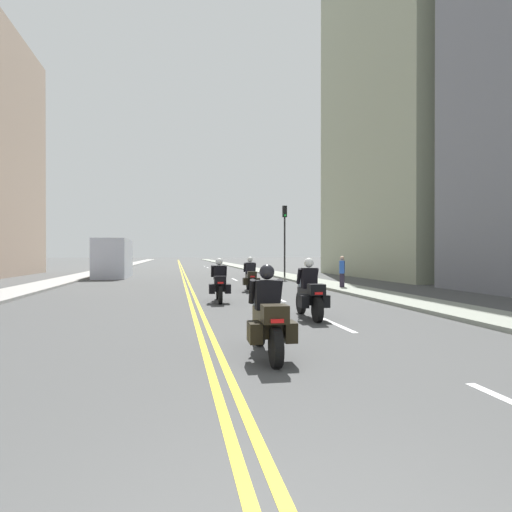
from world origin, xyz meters
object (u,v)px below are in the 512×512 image
object	(u,v)px
motorcycle_0	(268,320)
traffic_cone_1	(314,283)
traffic_light_near	(285,229)
motorcycle_3	(250,277)
parked_truck	(114,260)
traffic_cone_0	(311,283)
pedestrian_0	(342,272)
motorcycle_1	(310,294)
motorcycle_2	(219,284)

from	to	relation	value
motorcycle_0	traffic_cone_1	size ratio (longest dim) A/B	3.47
traffic_cone_1	traffic_light_near	xyz separation A→B (m)	(1.01, 9.25, 3.18)
motorcycle_3	parked_truck	bearing A→B (deg)	124.28
traffic_cone_1	traffic_light_near	world-z (taller)	traffic_light_near
traffic_cone_0	parked_truck	world-z (taller)	parked_truck
traffic_light_near	motorcycle_0	bearing A→B (deg)	-105.61
traffic_light_near	parked_truck	size ratio (longest dim) A/B	0.79
traffic_cone_0	traffic_cone_1	bearing A→B (deg)	52.77
traffic_cone_0	pedestrian_0	bearing A→B (deg)	11.83
motorcycle_1	parked_truck	bearing A→B (deg)	112.15
motorcycle_0	motorcycle_1	xyz separation A→B (m)	(2.01, 3.83, 0.02)
motorcycle_1	traffic_cone_1	world-z (taller)	motorcycle_1
traffic_cone_1	motorcycle_2	bearing A→B (deg)	-140.31
traffic_light_near	motorcycle_1	bearing A→B (deg)	-102.75
traffic_cone_0	parked_truck	xyz separation A→B (m)	(-10.73, 13.39, 0.90)
motorcycle_3	pedestrian_0	distance (m)	4.57
motorcycle_0	motorcycle_1	world-z (taller)	motorcycle_1
motorcycle_1	motorcycle_3	size ratio (longest dim) A/B	0.98
motorcycle_1	pedestrian_0	bearing A→B (deg)	63.84
traffic_cone_1	parked_truck	distance (m)	17.08
motorcycle_3	traffic_cone_0	size ratio (longest dim) A/B	3.02
pedestrian_0	traffic_light_near	bearing A→B (deg)	32.63
motorcycle_1	traffic_cone_1	bearing A→B (deg)	72.08
motorcycle_1	parked_truck	distance (m)	22.89
motorcycle_2	parked_truck	bearing A→B (deg)	111.99
motorcycle_0	parked_truck	xyz separation A→B (m)	(-6.01, 25.26, 0.64)
motorcycle_0	traffic_cone_0	bearing A→B (deg)	70.50
motorcycle_3	traffic_cone_0	world-z (taller)	motorcycle_3
parked_truck	traffic_cone_1	bearing A→B (deg)	-49.82
motorcycle_1	pedestrian_0	world-z (taller)	motorcycle_1
motorcycle_1	pedestrian_0	size ratio (longest dim) A/B	1.36
motorcycle_3	traffic_light_near	size ratio (longest dim) A/B	0.44
motorcycle_0	traffic_cone_1	distance (m)	13.21
traffic_cone_0	traffic_light_near	xyz separation A→B (m)	(1.28, 9.61, 3.12)
motorcycle_2	traffic_cone_0	world-z (taller)	motorcycle_2
motorcycle_2	traffic_light_near	xyz separation A→B (m)	(5.99, 13.39, 2.84)
traffic_cone_1	parked_truck	world-z (taller)	parked_truck
motorcycle_2	traffic_cone_0	size ratio (longest dim) A/B	2.99
motorcycle_3	pedestrian_0	world-z (taller)	pedestrian_0
motorcycle_0	traffic_cone_1	bearing A→B (deg)	69.98
traffic_light_near	parked_truck	xyz separation A→B (m)	(-12.01, 3.78, -2.22)
pedestrian_0	motorcycle_1	bearing A→B (deg)	-177.88
motorcycle_0	traffic_light_near	size ratio (longest dim) A/B	0.43
motorcycle_0	motorcycle_2	bearing A→B (deg)	92.14
pedestrian_0	motorcycle_2	bearing A→B (deg)	152.69
motorcycle_1	traffic_light_near	world-z (taller)	traffic_light_near
motorcycle_1	motorcycle_0	bearing A→B (deg)	-116.06
motorcycle_2	traffic_cone_1	distance (m)	6.49
motorcycle_2	parked_truck	xyz separation A→B (m)	(-6.02, 17.17, 0.62)
motorcycle_0	motorcycle_1	bearing A→B (deg)	64.50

